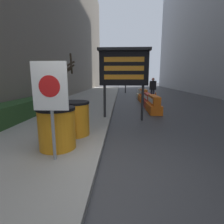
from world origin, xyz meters
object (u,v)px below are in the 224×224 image
(jersey_barrier_cream, at_px, (140,94))
(traffic_cone_mid, at_px, (156,99))
(traffic_light_near_curb, at_px, (126,70))
(warning_sign, at_px, (50,93))
(barrel_drum_foreground, at_px, (57,128))
(jersey_barrier_red_striped, at_px, (148,101))
(jersey_barrier_orange_near, at_px, (143,96))
(message_board, at_px, (124,68))
(jersey_barrier_orange_far, at_px, (154,105))
(barrel_drum_middle, at_px, (75,118))
(pedestrian_worker, at_px, (153,87))
(traffic_cone_near, at_px, (156,97))

(jersey_barrier_cream, xyz_separation_m, traffic_cone_mid, (0.60, -3.53, 0.03))
(traffic_light_near_curb, bearing_deg, warning_sign, -95.89)
(barrel_drum_foreground, xyz_separation_m, jersey_barrier_red_striped, (3.02, 6.95, -0.25))
(barrel_drum_foreground, height_order, jersey_barrier_orange_near, barrel_drum_foreground)
(message_board, bearing_deg, traffic_cone_mid, 64.01)
(jersey_barrier_orange_far, height_order, traffic_light_near_curb, traffic_light_near_curb)
(barrel_drum_middle, bearing_deg, traffic_cone_mid, 62.16)
(message_board, distance_m, pedestrian_worker, 6.85)
(message_board, bearing_deg, barrel_drum_foreground, -115.10)
(message_board, height_order, traffic_light_near_curb, traffic_light_near_curb)
(barrel_drum_foreground, distance_m, barrel_drum_middle, 0.97)
(jersey_barrier_orange_far, bearing_deg, message_board, -131.39)
(message_board, relative_size, jersey_barrier_orange_far, 1.66)
(barrel_drum_middle, bearing_deg, pedestrian_worker, 67.26)
(barrel_drum_middle, xyz_separation_m, jersey_barrier_orange_far, (2.88, 3.98, -0.22))
(traffic_light_near_curb, bearing_deg, traffic_cone_mid, -78.95)
(message_board, bearing_deg, traffic_light_near_curb, 88.34)
(message_board, bearing_deg, jersey_barrier_orange_far, 48.61)
(barrel_drum_foreground, height_order, jersey_barrier_cream, barrel_drum_foreground)
(message_board, relative_size, traffic_light_near_curb, 0.79)
(message_board, bearing_deg, warning_sign, -109.81)
(barrel_drum_middle, relative_size, pedestrian_worker, 0.55)
(jersey_barrier_orange_far, distance_m, traffic_cone_near, 3.45)
(barrel_drum_foreground, relative_size, traffic_light_near_curb, 0.26)
(pedestrian_worker, bearing_deg, jersey_barrier_orange_far, 78.01)
(traffic_light_near_curb, bearing_deg, jersey_barrier_red_striped, -83.18)
(jersey_barrier_orange_far, xyz_separation_m, traffic_cone_near, (0.73, 3.37, 0.01))
(jersey_barrier_orange_near, xyz_separation_m, traffic_light_near_curb, (-1.13, 7.22, 2.19))
(jersey_barrier_cream, bearing_deg, message_board, -100.89)
(jersey_barrier_cream, relative_size, traffic_light_near_curb, 0.46)
(traffic_cone_mid, bearing_deg, jersey_barrier_cream, 99.61)
(traffic_cone_mid, bearing_deg, message_board, -115.99)
(barrel_drum_middle, distance_m, warning_sign, 1.74)
(barrel_drum_foreground, relative_size, jersey_barrier_orange_near, 0.51)
(message_board, distance_m, jersey_barrier_red_striped, 4.37)
(barrel_drum_middle, distance_m, jersey_barrier_cream, 10.52)
(barrel_drum_middle, relative_size, traffic_cone_mid, 1.24)
(barrel_drum_foreground, distance_m, traffic_cone_mid, 8.37)
(barrel_drum_middle, xyz_separation_m, pedestrian_worker, (3.62, 8.65, 0.41))
(jersey_barrier_red_striped, distance_m, traffic_light_near_curb, 9.77)
(jersey_barrier_red_striped, distance_m, traffic_cone_near, 1.55)
(traffic_cone_mid, bearing_deg, traffic_cone_near, 80.23)
(barrel_drum_middle, distance_m, traffic_light_near_curb, 15.65)
(jersey_barrier_orange_near, bearing_deg, message_board, -104.26)
(message_board, relative_size, jersey_barrier_orange_near, 1.51)
(message_board, height_order, jersey_barrier_red_striped, message_board)
(jersey_barrier_orange_near, distance_m, traffic_cone_mid, 1.73)
(jersey_barrier_cream, bearing_deg, jersey_barrier_orange_far, -90.00)
(jersey_barrier_cream, xyz_separation_m, traffic_cone_near, (0.73, -2.77, 0.04))
(jersey_barrier_orange_far, xyz_separation_m, traffic_cone_mid, (0.60, 2.61, -0.00))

